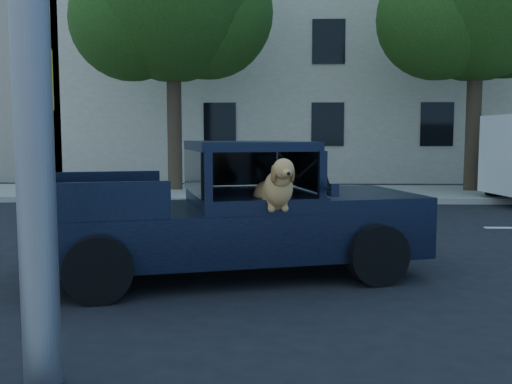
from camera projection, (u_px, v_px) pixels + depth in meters
ground at (340, 267)px, 7.89m from camera, size 120.00×120.00×0.00m
far_sidewalk at (306, 193)px, 17.03m from camera, size 60.00×4.00×0.15m
lane_stripes at (423, 227)px, 11.20m from camera, size 21.60×0.14×0.01m
street_tree_left at (174, 4)px, 17.03m from camera, size 6.00×5.20×8.60m
street_tree_mid at (479, 1)px, 16.70m from camera, size 6.00×5.20×8.60m
building_main at (370, 70)px, 23.74m from camera, size 26.00×6.00×9.00m
pickup_truck at (225, 230)px, 7.37m from camera, size 5.17×3.14×1.74m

